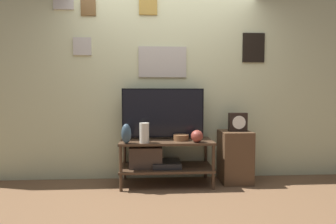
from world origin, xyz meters
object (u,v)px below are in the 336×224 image
Objects in this scene: vase_round_glass at (197,136)px; candle_jar at (143,137)px; vase_urn_stoneware at (126,134)px; vase_tall_ceramic at (144,133)px; vase_wide_bowl at (181,138)px; television at (163,113)px; mantel_clock at (238,122)px.

candle_jar is (-0.67, 0.13, -0.02)m from vase_round_glass.
vase_tall_ceramic is at bearing 9.19° from vase_urn_stoneware.
vase_wide_bowl is at bearing 17.17° from vase_tall_ceramic.
television reaches higher than vase_round_glass.
vase_urn_stoneware reaches higher than vase_round_glass.
vase_tall_ceramic is 1.02× the size of vase_urn_stoneware.
television reaches higher than vase_wide_bowl.
vase_wide_bowl is 0.82× the size of mantel_clock.
vase_tall_ceramic is at bearing -130.51° from television.
vase_tall_ceramic reaches higher than vase_round_glass.
vase_tall_ceramic is 1.00× the size of mantel_clock.
television is at bearing 148.68° from vase_wide_bowl.
vase_tall_ceramic is 0.50m from vase_wide_bowl.
vase_round_glass reaches higher than vase_wide_bowl.
vase_tall_ceramic is 0.22m from vase_urn_stoneware.
mantel_clock is (1.25, 0.08, 0.17)m from candle_jar.
vase_round_glass is (0.65, -0.00, -0.05)m from vase_tall_ceramic.
candle_jar is at bearing -177.58° from vase_wide_bowl.
mantel_clock is at bearing 3.64° from candle_jar.
television is 7.14× the size of vase_round_glass.
candle_jar is at bearing -176.36° from mantel_clock.
television is at bearing 145.34° from vase_round_glass.
vase_round_glass is (0.87, 0.03, -0.04)m from vase_urn_stoneware.
television is 0.43m from vase_tall_ceramic.
vase_round_glass is at bearing 2.23° from vase_urn_stoneware.
mantel_clock reaches higher than candle_jar.
vase_wide_bowl is (0.47, 0.14, -0.09)m from vase_tall_ceramic.
candle_jar is (-0.02, 0.12, -0.07)m from vase_tall_ceramic.
vase_urn_stoneware is at bearing -170.65° from mantel_clock.
television is 0.42m from candle_jar.
vase_urn_stoneware is 0.98× the size of mantel_clock.
vase_urn_stoneware is at bearing -170.81° from vase_tall_ceramic.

